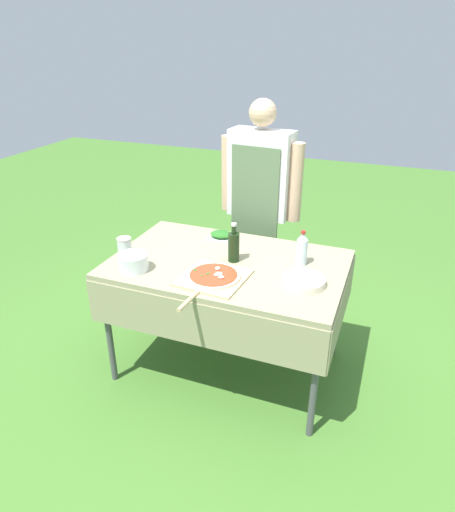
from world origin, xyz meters
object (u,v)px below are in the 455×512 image
prep_table (228,273)px  oil_bottle (234,246)px  pizza_on_peel (212,277)px  plate_stack (304,281)px  person_cook (260,196)px  herb_container (221,235)px  water_bottle (302,249)px  sauce_jar (125,247)px  mixing_tub (133,262)px

prep_table → oil_bottle: size_ratio=5.79×
pizza_on_peel → plate_stack: (0.51, 0.14, 0.01)m
person_cook → oil_bottle: bearing=100.6°
prep_table → herb_container: size_ratio=7.49×
water_bottle → plate_stack: size_ratio=0.88×
oil_bottle → sauce_jar: oil_bottle is taller
person_cook → sauce_jar: 1.10m
pizza_on_peel → sauce_jar: (-0.65, 0.10, 0.04)m
water_bottle → sauce_jar: (-1.09, -0.27, -0.05)m
herb_container → mixing_tub: size_ratio=1.09×
water_bottle → plate_stack: water_bottle is taller
prep_table → pizza_on_peel: pizza_on_peel is taller
prep_table → oil_bottle: 0.18m
oil_bottle → plate_stack: 0.50m
person_cook → water_bottle: bearing=132.4°
prep_table → pizza_on_peel: size_ratio=2.51×
person_cook → herb_container: size_ratio=8.72×
person_cook → herb_container: 0.48m
plate_stack → pizza_on_peel: bearing=-165.1°
water_bottle → mixing_tub: 1.02m
person_cook → plate_stack: person_cook is taller
pizza_on_peel → mixing_tub: bearing=-168.4°
herb_container → sauce_jar: 0.67m
oil_bottle → sauce_jar: (-0.68, -0.17, -0.05)m
oil_bottle → sauce_jar: 0.70m
person_cook → oil_bottle: person_cook is taller
mixing_tub → plate_stack: bearing=11.2°
oil_bottle → pizza_on_peel: bearing=-97.1°
prep_table → sauce_jar: sauce_jar is taller
water_bottle → plate_stack: bearing=-73.7°
oil_bottle → person_cook: bearing=94.9°
person_cook → pizza_on_peel: size_ratio=2.92×
person_cook → mixing_tub: person_cook is taller
mixing_tub → oil_bottle: bearing=32.6°
mixing_tub → pizza_on_peel: bearing=7.3°
oil_bottle → herb_container: bearing=124.3°
prep_table → person_cook: person_cook is taller
plate_stack → sauce_jar: sauce_jar is taller
person_cook → plate_stack: (0.54, -0.87, -0.17)m
water_bottle → herb_container: (-0.61, 0.19, -0.08)m
mixing_tub → sauce_jar: size_ratio=1.56×
prep_table → pizza_on_peel: 0.26m
plate_stack → sauce_jar: bearing=-178.4°
prep_table → water_bottle: water_bottle is taller
water_bottle → mixing_tub: bearing=-154.7°
herb_container → sauce_jar: (-0.48, -0.47, 0.03)m
herb_container → plate_stack: size_ratio=0.77×
person_cook → pizza_on_peel: person_cook is taller
herb_container → water_bottle: bearing=-17.7°
person_cook → oil_bottle: 0.74m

